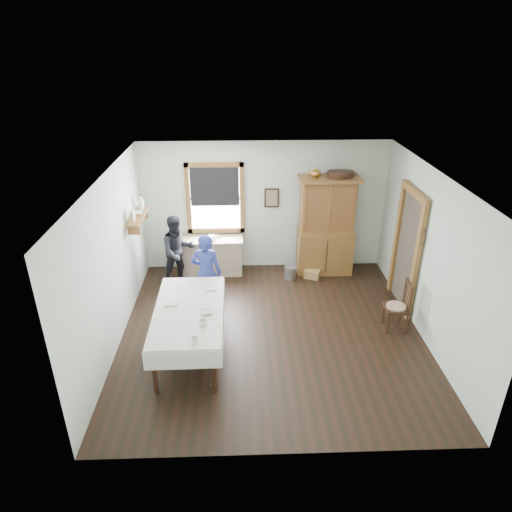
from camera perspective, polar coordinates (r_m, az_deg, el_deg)
name	(u,v)px	position (r m, az deg, el deg)	size (l,w,h in m)	color
room	(273,261)	(7.14, 2.09, -0.61)	(5.01, 5.01, 2.70)	black
window	(215,195)	(9.31, -5.15, 7.61)	(1.18, 0.07, 1.48)	white
doorway	(408,247)	(8.50, 18.41, 1.12)	(0.09, 1.14, 2.22)	#40372D
wall_shelf	(138,215)	(8.65, -14.54, 5.04)	(0.24, 1.00, 0.44)	brown
framed_picture	(272,198)	(9.34, 1.98, 7.27)	(0.30, 0.04, 0.40)	#351C12
rug_beater	(424,229)	(7.82, 20.22, 3.13)	(0.27, 0.27, 0.01)	black
work_counter	(210,256)	(9.54, -5.74, 0.03)	(1.36, 0.52, 0.78)	tan
china_hutch	(326,226)	(9.41, 8.77, 3.70)	(1.20, 0.57, 2.05)	brown
dining_table	(190,331)	(7.22, -8.22, -9.30)	(1.07, 2.04, 0.81)	silver
spindle_chair	(397,306)	(8.03, 17.17, -5.97)	(0.41, 0.41, 0.90)	#351C12
pail	(290,272)	(9.40, 4.31, -2.07)	(0.25, 0.25, 0.27)	gray
wicker_basket	(312,274)	(9.50, 7.02, -2.20)	(0.31, 0.22, 0.18)	#A5894B
woman_blue	(207,275)	(8.15, -6.20, -2.44)	(0.50, 0.33, 1.37)	navy
figure_dark	(178,253)	(9.08, -9.69, 0.32)	(0.65, 0.51, 1.34)	black
table_cup_a	(203,323)	(6.57, -6.60, -8.28)	(0.11, 0.11, 0.09)	silver
table_cup_b	(195,340)	(6.25, -7.67, -10.36)	(0.10, 0.10, 0.09)	silver
table_bowl	(207,311)	(6.85, -6.14, -6.90)	(0.21, 0.21, 0.05)	silver
counter_book	(210,237)	(9.44, -5.82, 2.41)	(0.17, 0.23, 0.02)	#7D6853
counter_bowl	(211,239)	(9.28, -5.69, 2.13)	(0.21, 0.21, 0.07)	silver
shelf_bowl	(138,213)	(8.66, -14.54, 5.21)	(0.22, 0.22, 0.05)	silver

